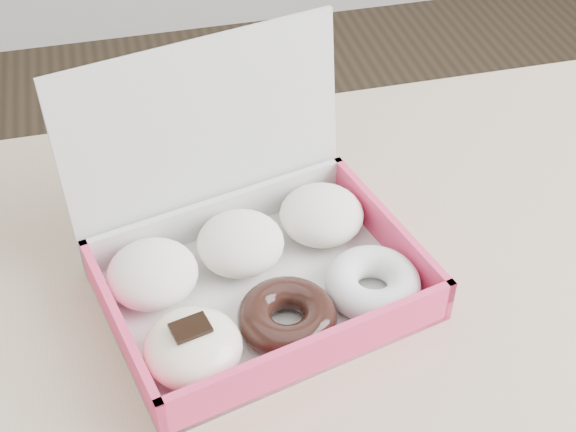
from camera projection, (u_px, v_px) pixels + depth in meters
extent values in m
cube|color=tan|center=(191.00, 395.00, 0.70)|extent=(1.20, 0.80, 0.04)
cylinder|color=tan|center=(512.00, 291.00, 1.30)|extent=(0.05, 0.05, 0.71)
cube|color=silver|center=(263.00, 295.00, 0.76)|extent=(0.32, 0.27, 0.01)
cube|color=#F13968|center=(315.00, 356.00, 0.68)|extent=(0.28, 0.07, 0.05)
cube|color=silver|center=(219.00, 216.00, 0.81)|extent=(0.28, 0.07, 0.05)
cube|color=#F13968|center=(121.00, 332.00, 0.70)|extent=(0.05, 0.20, 0.05)
cube|color=#F13968|center=(388.00, 234.00, 0.79)|extent=(0.05, 0.20, 0.05)
cube|color=silver|center=(206.00, 142.00, 0.77)|extent=(0.28, 0.10, 0.21)
ellipsoid|color=white|center=(153.00, 274.00, 0.74)|extent=(0.10, 0.10, 0.05)
ellipsoid|color=white|center=(240.00, 243.00, 0.77)|extent=(0.10, 0.10, 0.05)
ellipsoid|color=white|center=(321.00, 215.00, 0.80)|extent=(0.10, 0.10, 0.05)
ellipsoid|color=#FDECC9|center=(193.00, 348.00, 0.68)|extent=(0.10, 0.10, 0.05)
cube|color=black|center=(190.00, 328.00, 0.66)|extent=(0.04, 0.03, 0.00)
torus|color=black|center=(287.00, 317.00, 0.71)|extent=(0.11, 0.11, 0.03)
torus|color=white|center=(373.00, 283.00, 0.74)|extent=(0.11, 0.11, 0.03)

